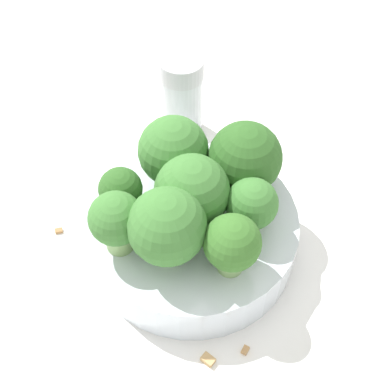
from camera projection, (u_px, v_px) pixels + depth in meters
ground_plane at (192, 246)px, 0.42m from camera, size 3.00×3.00×0.00m
bowl at (192, 233)px, 0.41m from camera, size 0.16×0.16×0.04m
broccoli_floret_0 at (173, 151)px, 0.40m from camera, size 0.05×0.05×0.06m
broccoli_floret_1 at (121, 190)px, 0.38m from camera, size 0.03×0.03×0.04m
broccoli_floret_2 at (193, 190)px, 0.37m from camera, size 0.05×0.05×0.06m
broccoli_floret_3 at (247, 161)px, 0.39m from camera, size 0.05×0.05×0.06m
broccoli_floret_4 at (252, 205)px, 0.37m from camera, size 0.04×0.04×0.04m
broccoli_floret_5 at (167, 227)px, 0.35m from camera, size 0.05×0.05×0.06m
broccoli_floret_6 at (232, 244)px, 0.35m from camera, size 0.04×0.04×0.05m
broccoli_floret_7 at (116, 221)px, 0.36m from camera, size 0.04×0.04×0.05m
pepper_shaker at (182, 96)px, 0.48m from camera, size 0.04×0.04×0.08m
almond_crumb_0 at (59, 230)px, 0.43m from camera, size 0.01×0.01×0.01m
almond_crumb_1 at (245, 349)px, 0.37m from camera, size 0.01×0.01×0.01m
almond_crumb_2 at (208, 358)px, 0.36m from camera, size 0.01×0.01×0.01m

